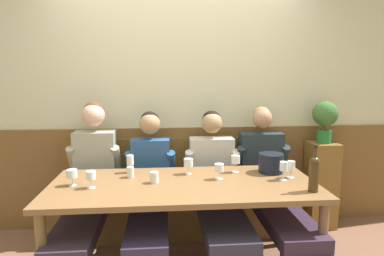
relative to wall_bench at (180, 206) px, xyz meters
name	(u,v)px	position (x,y,z in m)	size (l,w,h in m)	color
room_wall_back	(178,92)	(0.00, 0.26, 1.12)	(6.80, 0.08, 2.80)	beige
wood_wainscot_panel	(179,176)	(0.00, 0.21, 0.24)	(6.80, 0.03, 1.04)	brown
wall_bench	(180,206)	(0.00, 0.00, 0.00)	(2.35, 0.42, 0.94)	brown
dining_table	(184,193)	(0.00, -0.70, 0.39)	(2.05, 0.87, 0.76)	brown
person_center_right_seat	(88,184)	(-0.80, -0.36, 0.37)	(0.48, 1.31, 1.33)	#363339
person_right_seat	(149,189)	(-0.28, -0.39, 0.32)	(0.47, 1.30, 1.24)	#2B322F
person_center_left_seat	(218,189)	(0.31, -0.41, 0.31)	(0.53, 1.30, 1.24)	#362D3D
person_left_seat	(272,186)	(0.81, -0.40, 0.32)	(0.52, 1.30, 1.27)	#31242F
ice_bucket	(271,163)	(0.76, -0.49, 0.56)	(0.21, 0.21, 0.16)	black
wine_bottle_amber_mid	(314,172)	(0.91, -0.97, 0.62)	(0.07, 0.07, 0.34)	#402B13
wine_glass_by_bottle	(188,163)	(0.05, -0.48, 0.57)	(0.08, 0.08, 0.13)	silver
wine_glass_center_rear	(219,169)	(0.29, -0.64, 0.56)	(0.07, 0.07, 0.13)	silver
wine_glass_center_front	(91,176)	(-0.69, -0.76, 0.57)	(0.07, 0.07, 0.13)	silver
wine_glass_left_end	(130,161)	(-0.44, -0.39, 0.58)	(0.06, 0.06, 0.15)	silver
wine_glass_mid_left	(291,166)	(0.87, -0.65, 0.57)	(0.06, 0.06, 0.14)	silver
wine_glass_near_bucket	(236,160)	(0.46, -0.46, 0.58)	(0.07, 0.07, 0.15)	silver
wine_glass_right_end	(72,174)	(-0.84, -0.70, 0.56)	(0.08, 0.08, 0.13)	silver
wine_glass_mid_right	(284,167)	(0.79, -0.70, 0.58)	(0.06, 0.06, 0.15)	silver
water_tumbler_right	(130,172)	(-0.42, -0.53, 0.52)	(0.06, 0.06, 0.09)	silver
water_tumbler_left	(154,177)	(-0.23, -0.68, 0.52)	(0.07, 0.07, 0.09)	silver
corner_pedestal	(321,185)	(1.48, 0.03, 0.17)	(0.28, 0.28, 0.89)	brown
potted_plant	(325,117)	(1.48, 0.03, 0.88)	(0.25, 0.25, 0.43)	#20692C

